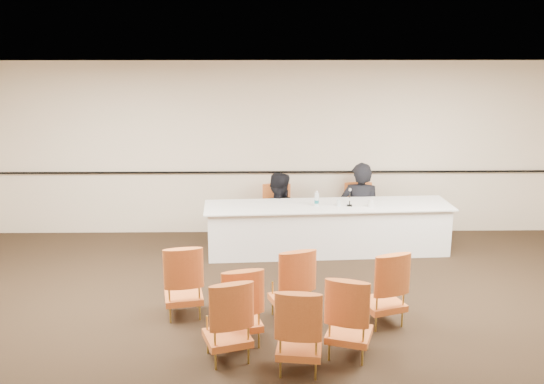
% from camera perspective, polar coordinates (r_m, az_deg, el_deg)
% --- Properties ---
extents(floor, '(10.00, 10.00, 0.00)m').
position_cam_1_polar(floor, '(7.17, 1.36, -13.82)').
color(floor, black).
rests_on(floor, ground).
extents(ceiling, '(10.00, 10.00, 0.00)m').
position_cam_1_polar(ceiling, '(6.32, 1.52, 10.87)').
color(ceiling, white).
rests_on(ceiling, ground).
extents(wall_back, '(10.00, 0.04, 3.00)m').
position_cam_1_polar(wall_back, '(10.48, 0.54, 4.07)').
color(wall_back, beige).
rests_on(wall_back, ground).
extents(wall_rail, '(9.80, 0.04, 0.03)m').
position_cam_1_polar(wall_rail, '(10.52, 0.54, 1.89)').
color(wall_rail, black).
rests_on(wall_rail, wall_back).
extents(panel_table, '(3.97, 1.13, 0.79)m').
position_cam_1_polar(panel_table, '(9.79, 5.25, -3.43)').
color(panel_table, white).
rests_on(panel_table, ground).
extents(panelist_main, '(0.75, 0.56, 1.87)m').
position_cam_1_polar(panelist_main, '(10.45, 8.25, -2.26)').
color(panelist_main, black).
rests_on(panelist_main, ground).
extents(panelist_main_chair, '(0.53, 0.53, 0.95)m').
position_cam_1_polar(panelist_main_chair, '(10.43, 8.27, -1.92)').
color(panelist_main_chair, '#A7491E').
rests_on(panelist_main_chair, ground).
extents(panelist_second, '(0.89, 0.75, 1.66)m').
position_cam_1_polar(panelist_second, '(10.25, 0.51, -2.68)').
color(panelist_second, black).
rests_on(panelist_second, ground).
extents(panelist_second_chair, '(0.53, 0.53, 0.95)m').
position_cam_1_polar(panelist_second_chair, '(10.22, 0.52, -2.11)').
color(panelist_second_chair, '#A7491E').
rests_on(panelist_second_chair, ground).
extents(papers, '(0.36, 0.31, 0.00)m').
position_cam_1_polar(papers, '(9.74, 8.49, -1.19)').
color(papers, white).
rests_on(papers, panel_table).
extents(microphone, '(0.12, 0.20, 0.26)m').
position_cam_1_polar(microphone, '(9.61, 7.32, -0.57)').
color(microphone, black).
rests_on(microphone, panel_table).
extents(water_bottle, '(0.08, 0.08, 0.24)m').
position_cam_1_polar(water_bottle, '(9.57, 4.23, -0.61)').
color(water_bottle, '#166F7B').
rests_on(water_bottle, panel_table).
extents(drinking_glass, '(0.09, 0.09, 0.10)m').
position_cam_1_polar(drinking_glass, '(9.61, 6.29, -1.03)').
color(drinking_glass, silver).
rests_on(drinking_glass, panel_table).
extents(coffee_cup, '(0.09, 0.09, 0.13)m').
position_cam_1_polar(coffee_cup, '(9.62, 9.29, -1.04)').
color(coffee_cup, silver).
rests_on(coffee_cup, panel_table).
extents(aud_chair_front_left, '(0.58, 0.58, 0.95)m').
position_cam_1_polar(aud_chair_front_left, '(7.64, -8.37, -8.17)').
color(aud_chair_front_left, '#A7491E').
rests_on(aud_chair_front_left, ground).
extents(aud_chair_front_mid, '(0.63, 0.63, 0.95)m').
position_cam_1_polar(aud_chair_front_mid, '(7.47, 1.83, -8.56)').
color(aud_chair_front_mid, '#A7491E').
rests_on(aud_chair_front_mid, ground).
extents(aud_chair_front_right, '(0.64, 0.64, 0.95)m').
position_cam_1_polar(aud_chair_front_right, '(7.48, 10.37, -8.75)').
color(aud_chair_front_right, '#A7491E').
rests_on(aud_chair_front_right, ground).
extents(aud_chair_back_left, '(0.63, 0.63, 0.95)m').
position_cam_1_polar(aud_chair_back_left, '(6.62, -4.25, -11.78)').
color(aud_chair_back_left, '#A7491E').
rests_on(aud_chair_back_left, ground).
extents(aud_chair_back_mid, '(0.56, 0.56, 0.95)m').
position_cam_1_polar(aud_chair_back_mid, '(6.40, 2.62, -12.70)').
color(aud_chair_back_mid, '#A7491E').
rests_on(aud_chair_back_mid, ground).
extents(aud_chair_back_right, '(0.63, 0.63, 0.95)m').
position_cam_1_polar(aud_chair_back_right, '(6.72, 7.33, -11.42)').
color(aud_chair_back_right, '#A7491E').
rests_on(aud_chair_back_right, ground).
extents(aud_chair_extra, '(0.61, 0.61, 0.95)m').
position_cam_1_polar(aud_chair_extra, '(6.92, -3.11, -10.50)').
color(aud_chair_extra, '#A7491E').
rests_on(aud_chair_extra, ground).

